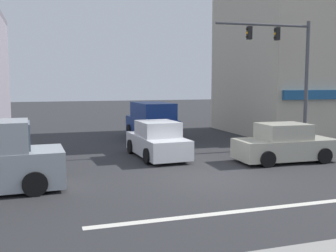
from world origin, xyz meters
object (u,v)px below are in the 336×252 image
(traffic_light_mast, at_px, (289,63))
(van_waiting_far, at_px, (152,122))
(sedan_parked_curbside, at_px, (285,144))
(sedan_crossing_rightbound, at_px, (157,141))

(traffic_light_mast, relative_size, van_waiting_far, 1.32)
(traffic_light_mast, distance_m, sedan_parked_curbside, 4.87)
(sedan_crossing_rightbound, height_order, van_waiting_far, van_waiting_far)
(sedan_crossing_rightbound, xyz_separation_m, van_waiting_far, (1.27, 5.56, 0.29))
(sedan_crossing_rightbound, relative_size, sedan_parked_curbside, 1.01)
(traffic_light_mast, height_order, van_waiting_far, traffic_light_mast)
(sedan_crossing_rightbound, bearing_deg, van_waiting_far, 77.11)
(sedan_parked_curbside, relative_size, van_waiting_far, 0.89)
(sedan_parked_curbside, bearing_deg, van_waiting_far, 113.16)
(traffic_light_mast, xyz_separation_m, van_waiting_far, (-5.47, 5.31, -3.17))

